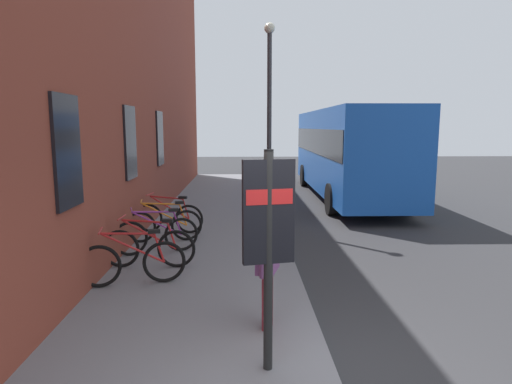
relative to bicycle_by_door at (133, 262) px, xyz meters
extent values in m
plane|color=#2D2D30|center=(3.14, -3.85, -0.51)|extent=(60.00, 60.00, 0.00)
cube|color=slate|center=(5.14, -1.10, -0.45)|extent=(24.00, 3.50, 0.12)
cube|color=brown|center=(6.14, 0.95, 4.28)|extent=(22.00, 0.60, 9.59)
cube|color=black|center=(-0.86, 0.63, 1.89)|extent=(0.90, 0.06, 1.60)
cube|color=black|center=(2.64, 0.63, 1.89)|extent=(0.90, 0.06, 1.60)
cube|color=black|center=(6.14, 0.63, 1.89)|extent=(0.90, 0.06, 1.60)
torus|color=black|center=(-0.11, 0.52, -0.03)|extent=(0.20, 0.72, 0.72)
torus|color=black|center=(0.10, -0.51, -0.03)|extent=(0.20, 0.72, 0.72)
cylinder|color=#B21E1E|center=(0.00, -0.02, 0.25)|extent=(0.24, 1.00, 0.58)
cylinder|color=#B21E1E|center=(-0.01, 0.06, 0.50)|extent=(0.21, 0.84, 0.09)
cylinder|color=#B21E1E|center=(0.09, -0.43, 0.22)|extent=(0.07, 0.19, 0.51)
cube|color=black|center=(0.07, -0.36, 0.51)|extent=(0.14, 0.22, 0.06)
cylinder|color=#B21E1E|center=(-0.10, 0.47, 0.57)|extent=(0.48, 0.12, 0.02)
torus|color=black|center=(0.94, 0.46, -0.03)|extent=(0.09, 0.72, 0.72)
torus|color=black|center=(0.90, -0.59, -0.03)|extent=(0.09, 0.72, 0.72)
cylinder|color=#B21E1E|center=(0.92, -0.09, 0.25)|extent=(0.07, 1.02, 0.58)
cylinder|color=#B21E1E|center=(0.93, -0.02, 0.50)|extent=(0.07, 0.85, 0.09)
cylinder|color=#B21E1E|center=(0.91, -0.52, 0.22)|extent=(0.04, 0.19, 0.51)
cube|color=black|center=(0.91, -0.44, 0.51)|extent=(0.11, 0.20, 0.06)
cylinder|color=#B21E1E|center=(0.94, 0.41, 0.57)|extent=(0.48, 0.04, 0.02)
torus|color=black|center=(1.69, 0.47, -0.03)|extent=(0.28, 0.70, 0.72)
torus|color=black|center=(2.01, -0.53, -0.03)|extent=(0.28, 0.70, 0.72)
cylinder|color=#8C338C|center=(1.86, -0.06, 0.25)|extent=(0.34, 0.98, 0.58)
cylinder|color=#8C338C|center=(1.84, 0.02, 0.50)|extent=(0.29, 0.82, 0.09)
cylinder|color=#8C338C|center=(1.99, -0.46, 0.22)|extent=(0.09, 0.19, 0.51)
cube|color=black|center=(1.97, -0.39, 0.51)|extent=(0.16, 0.22, 0.06)
cylinder|color=#8C338C|center=(1.71, 0.42, 0.57)|extent=(0.46, 0.17, 0.02)
torus|color=black|center=(2.72, 0.50, -0.03)|extent=(0.18, 0.72, 0.72)
torus|color=black|center=(2.89, -0.54, -0.03)|extent=(0.18, 0.72, 0.72)
cylinder|color=orange|center=(2.81, -0.04, 0.25)|extent=(0.20, 1.01, 0.58)
cylinder|color=orange|center=(2.79, 0.03, 0.50)|extent=(0.17, 0.85, 0.09)
cylinder|color=orange|center=(2.87, -0.46, 0.22)|extent=(0.07, 0.19, 0.51)
cube|color=black|center=(2.86, -0.39, 0.51)|extent=(0.13, 0.21, 0.06)
cylinder|color=orange|center=(2.72, 0.45, 0.57)|extent=(0.48, 0.10, 0.02)
torus|color=black|center=(3.77, 0.52, -0.03)|extent=(0.19, 0.72, 0.72)
torus|color=black|center=(3.58, -0.51, -0.03)|extent=(0.19, 0.72, 0.72)
cylinder|color=#B21E1E|center=(3.67, -0.02, 0.25)|extent=(0.22, 1.01, 0.58)
cylinder|color=#B21E1E|center=(3.68, 0.05, 0.50)|extent=(0.19, 0.84, 0.09)
cylinder|color=#B21E1E|center=(3.59, -0.44, 0.22)|extent=(0.07, 0.19, 0.51)
cube|color=black|center=(3.60, -0.36, 0.51)|extent=(0.13, 0.21, 0.06)
cylinder|color=#B21E1E|center=(3.76, 0.47, 0.57)|extent=(0.48, 0.11, 0.02)
cylinder|color=black|center=(-2.63, -2.11, 0.81)|extent=(0.10, 0.10, 2.40)
cube|color=black|center=(-2.63, -2.11, 1.36)|extent=(0.19, 0.56, 1.10)
cube|color=red|center=(-2.63, -2.11, 1.53)|extent=(0.19, 0.50, 0.16)
cube|color=#1951B2|center=(9.65, -5.85, 1.34)|extent=(10.53, 2.64, 3.00)
cube|color=black|center=(9.65, -5.85, 1.70)|extent=(10.32, 2.68, 0.90)
cylinder|color=black|center=(6.28, -7.01, -0.01)|extent=(1.00, 0.26, 1.00)
cylinder|color=black|center=(6.31, -4.61, -0.01)|extent=(1.00, 0.26, 1.00)
cylinder|color=black|center=(12.99, -7.10, -0.01)|extent=(1.00, 0.26, 1.00)
cylinder|color=black|center=(13.03, -4.70, -0.01)|extent=(1.00, 0.26, 1.00)
cylinder|color=maroon|center=(-1.72, -2.13, 0.00)|extent=(0.11, 0.11, 0.78)
cylinder|color=maroon|center=(-1.57, -2.18, 0.00)|extent=(0.11, 0.11, 0.78)
cube|color=#723F72|center=(-1.64, -2.16, 0.68)|extent=(0.50, 0.34, 0.58)
sphere|color=tan|center=(-1.64, -2.16, 1.09)|extent=(0.21, 0.21, 0.21)
cylinder|color=#723F72|center=(-1.89, -2.09, 0.64)|extent=(0.09, 0.09, 0.52)
cylinder|color=#723F72|center=(-1.40, -2.23, 0.64)|extent=(0.09, 0.09, 0.52)
cylinder|color=#333338|center=(4.58, -2.55, 2.11)|extent=(0.12, 0.12, 5.01)
sphere|color=silver|center=(4.58, -2.55, 4.74)|extent=(0.28, 0.28, 0.28)
camera|label=1|loc=(-7.09, -1.83, 2.24)|focal=30.70mm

